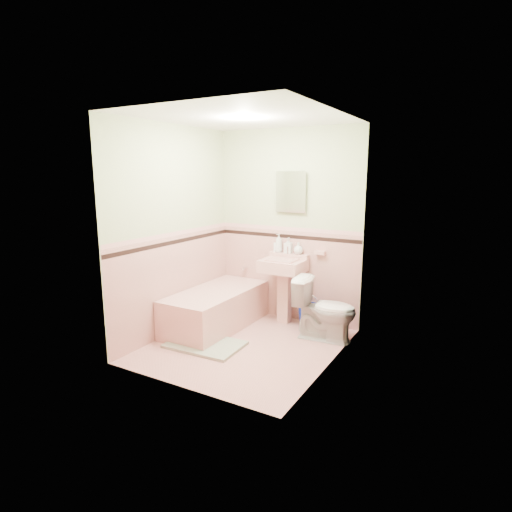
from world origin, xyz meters
The scene contains 32 objects.
floor centered at (0.00, 0.00, 0.00)m, with size 2.20×2.20×0.00m, color #DA988E.
ceiling centered at (0.00, 0.00, 2.50)m, with size 2.20×2.20×0.00m, color white.
wall_back centered at (0.00, 1.10, 1.25)m, with size 2.50×2.50×0.00m, color beige.
wall_front centered at (0.00, -1.10, 1.25)m, with size 2.50×2.50×0.00m, color beige.
wall_left centered at (-1.00, 0.00, 1.25)m, with size 2.50×2.50×0.00m, color beige.
wall_right centered at (1.00, 0.00, 1.25)m, with size 2.50×2.50×0.00m, color beige.
wainscot_back centered at (0.00, 1.09, 0.60)m, with size 2.00×2.00×0.00m, color #DC9D94.
wainscot_front centered at (0.00, -1.09, 0.60)m, with size 2.00×2.00×0.00m, color #DC9D94.
wainscot_left centered at (-0.99, 0.00, 0.60)m, with size 2.20×2.20×0.00m, color #DC9D94.
wainscot_right centered at (0.99, 0.00, 0.60)m, with size 2.20×2.20×0.00m, color #DC9D94.
accent_back centered at (0.00, 1.08, 1.12)m, with size 2.00×2.00×0.00m, color black.
accent_front centered at (0.00, -1.08, 1.12)m, with size 2.00×2.00×0.00m, color black.
accent_left centered at (-0.98, 0.00, 1.12)m, with size 2.20×2.20×0.00m, color black.
accent_right centered at (0.98, 0.00, 1.12)m, with size 2.20×2.20×0.00m, color black.
cap_back centered at (0.00, 1.08, 1.22)m, with size 2.00×2.00×0.00m, color #DA9A96.
cap_front centered at (0.00, -1.08, 1.22)m, with size 2.00×2.00×0.00m, color #DA9A96.
cap_left centered at (-0.98, 0.00, 1.22)m, with size 2.20×2.20×0.00m, color #DA9A96.
cap_right centered at (0.98, 0.00, 1.22)m, with size 2.20×2.20×0.00m, color #DA9A96.
bathtub centered at (-0.63, 0.33, 0.23)m, with size 0.70×1.50×0.45m, color #D59A91.
tub_faucet centered at (-0.63, 1.05, 0.63)m, with size 0.04×0.04×0.12m, color silver.
sink centered at (0.05, 0.86, 0.42)m, with size 0.54×0.48×0.85m, color #D59A91, non-canonical shape.
sink_faucet centered at (0.05, 1.00, 0.95)m, with size 0.02×0.02×0.10m, color silver.
medicine_cabinet centered at (0.05, 1.07, 1.70)m, with size 0.38×0.04×0.47m, color white.
soap_dish centered at (0.47, 1.06, 0.95)m, with size 0.13×0.08×0.04m, color #D59A91.
soap_bottle_left centered at (-0.10, 1.04, 1.03)m, with size 0.09×0.09×0.24m, color #B2B2B2.
soap_bottle_mid centered at (0.04, 1.04, 1.01)m, with size 0.09×0.09×0.20m, color #B2B2B2.
soap_bottle_right centered at (0.18, 1.04, 0.98)m, with size 0.12×0.12×0.15m, color #B2B2B2.
tube centered at (-0.16, 1.04, 0.97)m, with size 0.04×0.04×0.12m, color white.
toilet centered at (0.72, 0.63, 0.37)m, with size 0.41×0.72×0.73m, color white.
bucket centered at (0.39, 0.95, 0.14)m, with size 0.28×0.28×0.28m, color #0B24A6, non-canonical shape.
bath_mat centered at (-0.39, -0.24, 0.02)m, with size 0.83×0.56×0.03m, color gray.
shoe centered at (-0.39, -0.14, 0.06)m, with size 0.14×0.07×0.06m, color #BF1E59.
Camera 1 is at (2.31, -3.81, 1.93)m, focal length 29.12 mm.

